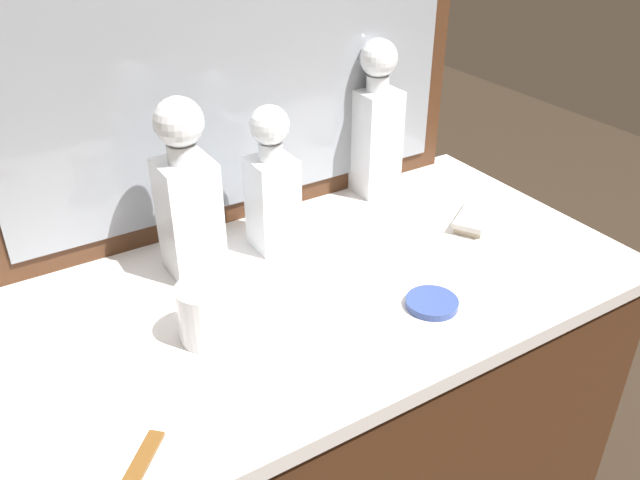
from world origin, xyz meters
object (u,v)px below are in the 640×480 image
crystal_decanter_far_right (375,133)px  crystal_tumbler_front (207,315)px  silver_brush_far_left (476,217)px  crystal_decanter_center (188,206)px  porcelain_dish (432,303)px  tortoiseshell_comb (135,475)px  crystal_decanter_rear (272,192)px

crystal_decanter_far_right → crystal_tumbler_front: crystal_decanter_far_right is taller
crystal_decanter_far_right → silver_brush_far_left: 0.26m
crystal_decanter_center → silver_brush_far_left: 0.55m
crystal_decanter_far_right → porcelain_dish: bearing=-113.0°
porcelain_dish → tortoiseshell_comb: bearing=-171.8°
crystal_tumbler_front → silver_brush_far_left: crystal_tumbler_front is taller
crystal_decanter_rear → crystal_decanter_center: size_ratio=0.86×
crystal_decanter_far_right → crystal_decanter_center: 0.45m
crystal_decanter_center → porcelain_dish: crystal_decanter_center is taller
crystal_tumbler_front → silver_brush_far_left: size_ratio=0.62×
crystal_decanter_rear → silver_brush_far_left: bearing=-19.8°
crystal_tumbler_front → porcelain_dish: bearing=-19.5°
porcelain_dish → tortoiseshell_comb: porcelain_dish is taller
crystal_decanter_center → silver_brush_far_left: bearing=-14.4°
crystal_decanter_far_right → silver_brush_far_left: crystal_decanter_far_right is taller
crystal_decanter_rear → crystal_decanter_center: crystal_decanter_center is taller
silver_brush_far_left → crystal_decanter_center: bearing=165.6°
crystal_decanter_far_right → porcelain_dish: (-0.16, -0.38, -0.12)m
crystal_decanter_center → silver_brush_far_left: size_ratio=2.14×
crystal_decanter_far_right → tortoiseshell_comb: size_ratio=2.90×
porcelain_dish → tortoiseshell_comb: 0.51m
crystal_decanter_center → tortoiseshell_comb: 0.45m
crystal_decanter_rear → crystal_decanter_far_right: bearing=17.1°
crystal_tumbler_front → silver_brush_far_left: (0.58, 0.05, -0.03)m
crystal_tumbler_front → tortoiseshell_comb: bearing=-132.9°
tortoiseshell_comb → crystal_tumbler_front: bearing=47.1°
porcelain_dish → crystal_decanter_center: bearing=132.8°
crystal_decanter_center → porcelain_dish: bearing=-47.2°
crystal_decanter_far_right → silver_brush_far_left: size_ratio=2.21×
crystal_decanter_center → crystal_tumbler_front: 0.21m
crystal_decanter_far_right → crystal_decanter_center: crystal_decanter_far_right is taller
crystal_tumbler_front → tortoiseshell_comb: (-0.18, -0.19, -0.04)m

